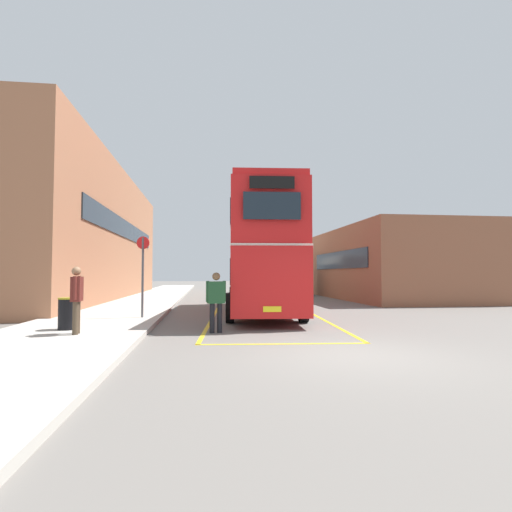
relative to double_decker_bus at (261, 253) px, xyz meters
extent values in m
plane|color=#66605B|center=(0.66, 5.64, -2.51)|extent=(135.60, 135.60, 0.00)
cube|color=#B2ADA3|center=(-5.84, 8.04, -2.44)|extent=(4.00, 57.60, 0.14)
cube|color=#9E6647|center=(-10.40, 10.18, 1.57)|extent=(5.91, 25.25, 8.16)
cube|color=#232D38|center=(-7.41, 10.18, 1.97)|extent=(0.06, 19.19, 1.10)
cube|color=brown|center=(10.30, 8.22, -0.23)|extent=(8.29, 12.71, 4.57)
cube|color=#232D38|center=(6.13, 8.22, 0.00)|extent=(0.06, 9.66, 1.10)
cylinder|color=black|center=(-0.98, 3.39, -2.01)|extent=(0.36, 1.02, 1.00)
cylinder|color=black|center=(1.48, 3.20, -2.01)|extent=(0.36, 1.02, 1.00)
cylinder|color=black|center=(-1.48, -3.20, -2.01)|extent=(0.36, 1.02, 1.00)
cylinder|color=black|center=(0.98, -3.39, -2.01)|extent=(0.36, 1.02, 1.00)
cube|color=red|center=(0.00, 0.00, -1.11)|extent=(3.20, 10.81, 2.10)
cube|color=red|center=(0.00, 0.00, 0.99)|extent=(3.18, 10.60, 2.10)
cube|color=red|center=(0.00, 0.00, 2.14)|extent=(3.08, 10.48, 0.20)
cube|color=silver|center=(0.00, 0.00, -0.06)|extent=(3.22, 10.71, 0.14)
cube|color=#19232D|center=(-1.21, 0.09, -0.81)|extent=(0.70, 8.72, 0.84)
cube|color=#19232D|center=(-1.21, 0.09, 1.09)|extent=(0.70, 8.72, 0.84)
cube|color=#19232D|center=(1.21, -0.09, -0.81)|extent=(0.70, 8.72, 0.84)
cube|color=#19232D|center=(1.21, -0.09, 1.09)|extent=(0.70, 8.72, 0.84)
cube|color=#19232D|center=(-0.41, -5.33, 1.09)|extent=(1.67, 0.17, 0.80)
cube|color=black|center=(-0.41, -5.33, 1.77)|extent=(1.31, 0.14, 0.36)
cube|color=#19232D|center=(0.41, 5.33, -0.71)|extent=(1.91, 0.19, 1.00)
cube|color=yellow|center=(-0.41, -5.33, -1.88)|extent=(0.52, 0.07, 0.16)
cylinder|color=black|center=(1.49, 17.98, -2.05)|extent=(0.36, 0.94, 0.92)
cylinder|color=black|center=(3.98, 18.27, -2.05)|extent=(0.36, 0.94, 0.92)
cylinder|color=black|center=(2.11, 12.68, -2.05)|extent=(0.36, 0.94, 0.92)
cylinder|color=black|center=(4.59, 12.97, -2.05)|extent=(0.36, 0.94, 0.92)
cube|color=silver|center=(3.04, 15.48, -0.91)|extent=(3.43, 9.11, 2.60)
cube|color=silver|center=(3.04, 15.48, 0.45)|extent=(3.25, 8.74, 0.12)
cube|color=#19232D|center=(1.82, 15.34, -0.56)|extent=(0.85, 7.07, 0.96)
cube|color=#19232D|center=(4.27, 15.62, -0.56)|extent=(0.85, 7.07, 0.96)
cube|color=#19232D|center=(2.53, 19.91, -0.61)|extent=(1.93, 0.26, 1.10)
cylinder|color=black|center=(-1.90, -5.38, -2.11)|extent=(0.14, 0.14, 0.81)
cylinder|color=black|center=(-2.11, -5.43, -2.11)|extent=(0.14, 0.14, 0.81)
cube|color=#1E4728|center=(-2.01, -5.40, -1.39)|extent=(0.51, 0.31, 0.61)
cylinder|color=#1E4728|center=(-1.78, -5.36, -1.36)|extent=(0.09, 0.09, 0.58)
cylinder|color=#1E4728|center=(-2.24, -5.45, -1.36)|extent=(0.09, 0.09, 0.58)
sphere|color=brown|center=(-2.01, -5.42, -0.95)|extent=(0.22, 0.22, 0.22)
cylinder|color=#473828|center=(-5.47, -6.25, -1.97)|extent=(0.14, 0.14, 0.81)
cylinder|color=#473828|center=(-5.49, -6.04, -1.97)|extent=(0.14, 0.14, 0.81)
cube|color=#591E19|center=(-5.48, -6.15, -1.25)|extent=(0.26, 0.49, 0.61)
cylinder|color=#591E19|center=(-5.46, -6.38, -1.22)|extent=(0.09, 0.09, 0.58)
cylinder|color=#591E19|center=(-5.51, -5.91, -1.22)|extent=(0.09, 0.09, 0.58)
sphere|color=#8C6647|center=(-5.50, -6.15, -0.81)|extent=(0.22, 0.22, 0.22)
cylinder|color=black|center=(-5.98, -5.24, -1.97)|extent=(0.49, 0.49, 0.81)
cylinder|color=olive|center=(-5.98, -5.24, -1.54)|extent=(0.52, 0.52, 0.04)
cylinder|color=#4C4C51|center=(-4.46, -2.43, -1.00)|extent=(0.08, 0.08, 2.75)
cylinder|color=red|center=(-4.46, -2.43, 0.20)|extent=(0.44, 0.09, 0.44)
cube|color=gold|center=(-1.99, -0.91, -2.51)|extent=(1.09, 12.63, 0.01)
cube|color=gold|center=(1.99, -1.22, -2.51)|extent=(1.09, 12.63, 0.01)
cube|color=gold|center=(-0.49, -7.38, -2.51)|extent=(4.10, 0.43, 0.01)
camera|label=1|loc=(-2.28, -16.60, -0.88)|focal=28.01mm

